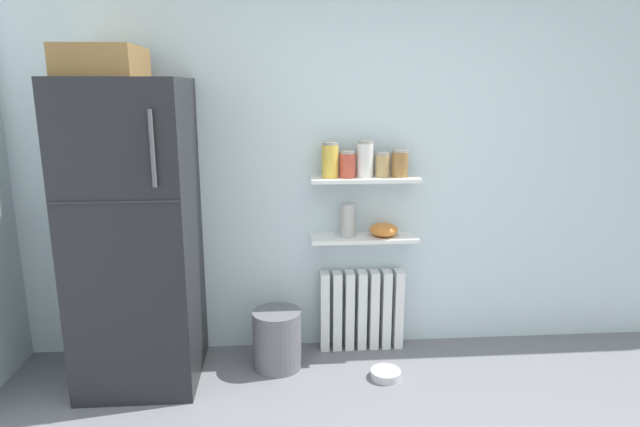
# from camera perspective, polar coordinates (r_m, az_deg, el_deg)

# --- Properties ---
(back_wall) EXTENTS (7.04, 0.10, 2.60)m
(back_wall) POSITION_cam_1_polar(r_m,az_deg,el_deg) (3.66, 3.24, 5.50)
(back_wall) COLOR silver
(back_wall) RESTS_ON ground_plane
(refrigerator) EXTENTS (0.69, 0.74, 2.01)m
(refrigerator) POSITION_cam_1_polar(r_m,az_deg,el_deg) (3.41, -19.01, -1.62)
(refrigerator) COLOR black
(refrigerator) RESTS_ON ground_plane
(radiator) EXTENTS (0.58, 0.12, 0.56)m
(radiator) POSITION_cam_1_polar(r_m,az_deg,el_deg) (3.82, 4.41, -10.12)
(radiator) COLOR white
(radiator) RESTS_ON ground_plane
(wall_shelf_lower) EXTENTS (0.71, 0.22, 0.02)m
(wall_shelf_lower) POSITION_cam_1_polar(r_m,az_deg,el_deg) (3.62, 4.63, -2.62)
(wall_shelf_lower) COLOR white
(wall_shelf_upper) EXTENTS (0.71, 0.22, 0.02)m
(wall_shelf_upper) POSITION_cam_1_polar(r_m,az_deg,el_deg) (3.53, 4.75, 3.65)
(wall_shelf_upper) COLOR white
(storage_jar_0) EXTENTS (0.11, 0.11, 0.23)m
(storage_jar_0) POSITION_cam_1_polar(r_m,az_deg,el_deg) (3.48, 1.06, 5.67)
(storage_jar_0) COLOR yellow
(storage_jar_0) RESTS_ON wall_shelf_upper
(storage_jar_1) EXTENTS (0.11, 0.11, 0.17)m
(storage_jar_1) POSITION_cam_1_polar(r_m,az_deg,el_deg) (3.50, 2.93, 5.22)
(storage_jar_1) COLOR #C64C38
(storage_jar_1) RESTS_ON wall_shelf_upper
(storage_jar_2) EXTENTS (0.11, 0.11, 0.24)m
(storage_jar_2) POSITION_cam_1_polar(r_m,az_deg,el_deg) (3.51, 4.79, 5.75)
(storage_jar_2) COLOR silver
(storage_jar_2) RESTS_ON wall_shelf_upper
(storage_jar_3) EXTENTS (0.09, 0.09, 0.16)m
(storage_jar_3) POSITION_cam_1_polar(r_m,az_deg,el_deg) (3.53, 6.61, 5.15)
(storage_jar_3) COLOR tan
(storage_jar_3) RESTS_ON wall_shelf_upper
(storage_jar_4) EXTENTS (0.11, 0.11, 0.18)m
(storage_jar_4) POSITION_cam_1_polar(r_m,az_deg,el_deg) (3.55, 8.42, 5.28)
(storage_jar_4) COLOR olive
(storage_jar_4) RESTS_ON wall_shelf_upper
(vase) EXTENTS (0.09, 0.09, 0.22)m
(vase) POSITION_cam_1_polar(r_m,az_deg,el_deg) (3.57, 2.96, -0.74)
(vase) COLOR #B2ADA8
(vase) RESTS_ON wall_shelf_lower
(shelf_bowl) EXTENTS (0.19, 0.19, 0.09)m
(shelf_bowl) POSITION_cam_1_polar(r_m,az_deg,el_deg) (3.62, 6.75, -1.72)
(shelf_bowl) COLOR orange
(shelf_bowl) RESTS_ON wall_shelf_lower
(trash_bin) EXTENTS (0.32, 0.32, 0.39)m
(trash_bin) POSITION_cam_1_polar(r_m,az_deg,el_deg) (3.61, -4.56, -13.11)
(trash_bin) COLOR slate
(trash_bin) RESTS_ON ground_plane
(pet_food_bowl) EXTENTS (0.19, 0.19, 0.05)m
(pet_food_bowl) POSITION_cam_1_polar(r_m,az_deg,el_deg) (3.57, 6.96, -16.50)
(pet_food_bowl) COLOR #B7B7BC
(pet_food_bowl) RESTS_ON ground_plane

